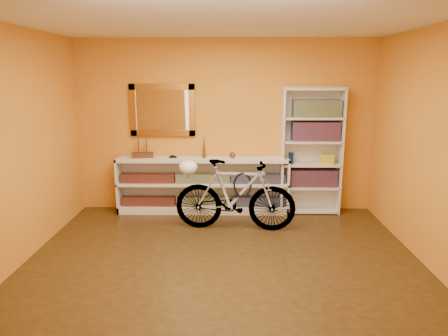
{
  "coord_description": "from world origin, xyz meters",
  "views": [
    {
      "loc": [
        0.08,
        -4.21,
        2.08
      ],
      "look_at": [
        0.0,
        0.7,
        0.95
      ],
      "focal_mm": 32.79,
      "sensor_mm": 36.0,
      "label": 1
    }
  ],
  "objects_px": {
    "bookcase": "(311,151)",
    "helmet": "(188,167)",
    "console_unit": "(203,185)",
    "bicycle": "(235,195)"
  },
  "relations": [
    {
      "from": "bookcase",
      "to": "helmet",
      "type": "distance_m",
      "value": 1.92
    },
    {
      "from": "console_unit",
      "to": "bicycle",
      "type": "relative_size",
      "value": 1.57
    },
    {
      "from": "console_unit",
      "to": "bookcase",
      "type": "relative_size",
      "value": 1.37
    },
    {
      "from": "bookcase",
      "to": "helmet",
      "type": "relative_size",
      "value": 7.51
    },
    {
      "from": "console_unit",
      "to": "bicycle",
      "type": "distance_m",
      "value": 0.89
    },
    {
      "from": "console_unit",
      "to": "bicycle",
      "type": "xyz_separation_m",
      "value": [
        0.48,
        -0.74,
        0.06
      ]
    },
    {
      "from": "bookcase",
      "to": "bicycle",
      "type": "relative_size",
      "value": 1.14
    },
    {
      "from": "bookcase",
      "to": "helmet",
      "type": "height_order",
      "value": "bookcase"
    },
    {
      "from": "console_unit",
      "to": "helmet",
      "type": "xyz_separation_m",
      "value": [
        -0.15,
        -0.69,
        0.43
      ]
    },
    {
      "from": "bicycle",
      "to": "helmet",
      "type": "xyz_separation_m",
      "value": [
        -0.63,
        0.05,
        0.37
      ]
    }
  ]
}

